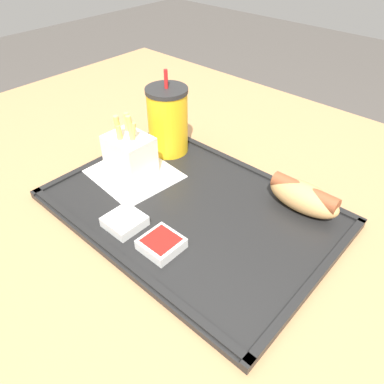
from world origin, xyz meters
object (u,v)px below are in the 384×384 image
at_px(fries_carton, 131,154).
at_px(sauce_cup_mayo, 125,221).
at_px(hot_dog_far, 304,196).
at_px(sauce_cup_ketchup, 161,244).
at_px(soda_cup, 168,120).

relative_size(fries_carton, sauce_cup_mayo, 2.22).
bearing_deg(hot_dog_far, sauce_cup_mayo, -129.75).
bearing_deg(sauce_cup_ketchup, soda_cup, 132.70).
xyz_separation_m(sauce_cup_mayo, sauce_cup_ketchup, (0.08, 0.01, 0.00)).
bearing_deg(fries_carton, sauce_cup_mayo, -45.78).
bearing_deg(sauce_cup_ketchup, sauce_cup_mayo, -176.31).
bearing_deg(fries_carton, hot_dog_far, 22.46).
height_order(hot_dog_far, sauce_cup_ketchup, hot_dog_far).
distance_m(soda_cup, sauce_cup_ketchup, 0.28).
bearing_deg(soda_cup, fries_carton, -86.35).
xyz_separation_m(hot_dog_far, fries_carton, (-0.29, -0.12, 0.01)).
bearing_deg(sauce_cup_mayo, sauce_cup_ketchup, 3.69).
height_order(soda_cup, fries_carton, soda_cup).
xyz_separation_m(soda_cup, hot_dog_far, (0.29, 0.02, -0.04)).
height_order(hot_dog_far, fries_carton, fries_carton).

